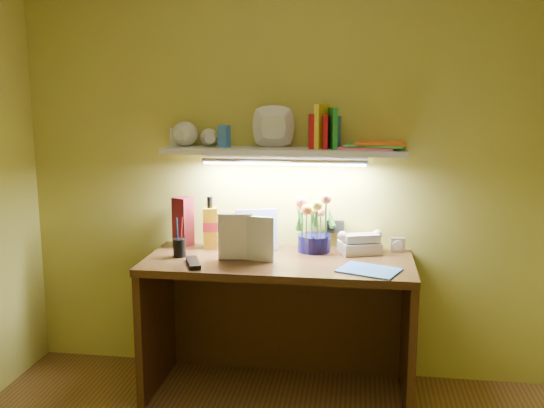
# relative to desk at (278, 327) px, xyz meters

# --- Properties ---
(desk) EXTENTS (1.40, 0.60, 0.75)m
(desk) POSITION_rel_desk_xyz_m (0.00, 0.00, 0.00)
(desk) COLOR #3B1910
(desk) RESTS_ON ground
(flower_bouquet) EXTENTS (0.20, 0.20, 0.32)m
(flower_bouquet) POSITION_rel_desk_xyz_m (0.17, 0.19, 0.53)
(flower_bouquet) COLOR #0A0739
(flower_bouquet) RESTS_ON desk
(telephone) EXTENTS (0.25, 0.22, 0.12)m
(telephone) POSITION_rel_desk_xyz_m (0.42, 0.19, 0.44)
(telephone) COLOR beige
(telephone) RESTS_ON desk
(desk_clock) EXTENTS (0.08, 0.04, 0.08)m
(desk_clock) POSITION_rel_desk_xyz_m (0.63, 0.25, 0.41)
(desk_clock) COLOR silver
(desk_clock) RESTS_ON desk
(whisky_bottle) EXTENTS (0.09, 0.09, 0.29)m
(whisky_bottle) POSITION_rel_desk_xyz_m (-0.41, 0.18, 0.52)
(whisky_bottle) COLOR #A1700A
(whisky_bottle) RESTS_ON desk
(whisky_box) EXTENTS (0.12, 0.12, 0.28)m
(whisky_box) POSITION_rel_desk_xyz_m (-0.57, 0.21, 0.51)
(whisky_box) COLOR #5A1118
(whisky_box) RESTS_ON desk
(pen_cup) EXTENTS (0.08, 0.08, 0.16)m
(pen_cup) POSITION_rel_desk_xyz_m (-0.53, -0.03, 0.46)
(pen_cup) COLOR black
(pen_cup) RESTS_ON desk
(art_card) EXTENTS (0.23, 0.11, 0.23)m
(art_card) POSITION_rel_desk_xyz_m (-0.15, 0.18, 0.49)
(art_card) COLOR silver
(art_card) RESTS_ON desk
(tv_remote) EXTENTS (0.13, 0.21, 0.02)m
(tv_remote) POSITION_rel_desk_xyz_m (-0.41, -0.17, 0.39)
(tv_remote) COLOR black
(tv_remote) RESTS_ON desk
(blue_folder) EXTENTS (0.34, 0.29, 0.01)m
(blue_folder) POSITION_rel_desk_xyz_m (0.47, -0.15, 0.38)
(blue_folder) COLOR blue
(blue_folder) RESTS_ON desk
(desk_book_a) EXTENTS (0.18, 0.04, 0.25)m
(desk_book_a) POSITION_rel_desk_xyz_m (-0.31, -0.06, 0.50)
(desk_book_a) COLOR silver
(desk_book_a) RESTS_ON desk
(desk_book_b) EXTENTS (0.17, 0.06, 0.24)m
(desk_book_b) POSITION_rel_desk_xyz_m (-0.18, -0.03, 0.49)
(desk_book_b) COLOR silver
(desk_book_b) RESTS_ON desk
(wall_shelf) EXTENTS (1.31, 0.31, 0.26)m
(wall_shelf) POSITION_rel_desk_xyz_m (-0.00, 0.18, 0.96)
(wall_shelf) COLOR silver
(wall_shelf) RESTS_ON ground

